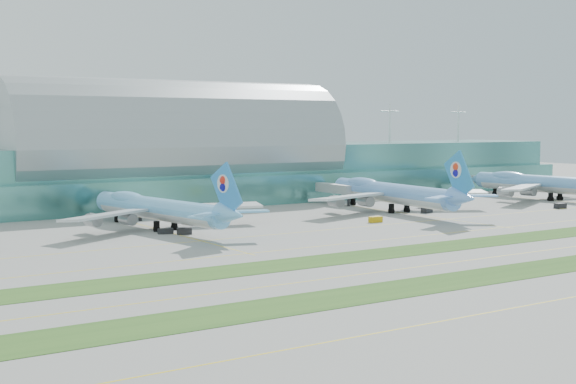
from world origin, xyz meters
TOP-DOWN VIEW (x-y plane):
  - ground at (0.00, 0.00)m, footprint 700.00×700.00m
  - terminal at (0.01, 128.79)m, footprint 340.00×69.10m
  - grass_strip_near at (0.00, -28.00)m, footprint 420.00×12.00m
  - grass_strip_far at (0.00, 2.00)m, footprint 420.00×12.00m
  - taxiline_b at (0.00, -14.00)m, footprint 420.00×0.35m
  - taxiline_c at (0.00, 18.00)m, footprint 420.00×0.35m
  - taxiline_d at (0.00, 40.00)m, footprint 420.00×0.35m
  - airliner_b at (-34.39, 65.37)m, footprint 59.83×68.49m
  - airliner_c at (45.60, 64.81)m, footprint 65.05×74.19m
  - airliner_d at (118.60, 64.08)m, footprint 63.94×72.84m
  - gse_c at (-32.80, 52.45)m, footprint 3.94×2.63m
  - gse_d at (-36.29, 56.11)m, footprint 4.22×2.84m
  - gse_e at (23.26, 45.42)m, footprint 3.90×1.91m
  - gse_f at (52.05, 55.39)m, footprint 4.56×3.33m
  - gse_g at (97.96, 41.26)m, footprint 3.97×2.34m

SIDE VIEW (x-z plane):
  - ground at x=0.00m, z-range 0.00..0.00m
  - taxiline_b at x=0.00m, z-range 0.00..0.01m
  - taxiline_c at x=0.00m, z-range 0.00..0.01m
  - taxiline_d at x=0.00m, z-range 0.00..0.01m
  - grass_strip_near at x=0.00m, z-range 0.00..0.08m
  - grass_strip_far at x=0.00m, z-range 0.00..0.08m
  - gse_d at x=-36.29m, z-range 0.00..1.34m
  - gse_c at x=-32.80m, z-range 0.00..1.65m
  - gse_e at x=23.26m, z-range 0.00..1.65m
  - gse_f at x=52.05m, z-range 0.00..1.70m
  - gse_g at x=97.96m, z-range 0.00..1.74m
  - airliner_b at x=-34.39m, z-range -3.62..15.26m
  - airliner_d at x=118.60m, z-range -3.84..16.20m
  - airliner_c at x=45.60m, z-range -3.91..16.50m
  - terminal at x=0.01m, z-range -3.77..32.23m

